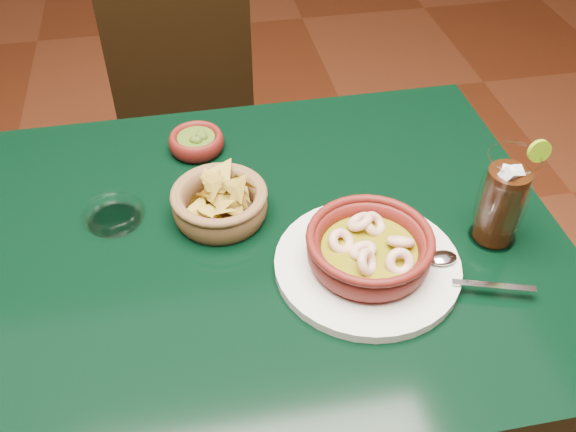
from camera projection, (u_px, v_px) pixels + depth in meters
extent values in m
cube|color=black|center=(203.00, 254.00, 1.06)|extent=(1.20, 0.80, 0.04)
cylinder|color=black|center=(415.00, 234.00, 1.64)|extent=(0.06, 0.06, 0.71)
cube|color=black|center=(198.00, 162.00, 1.73)|extent=(0.43, 0.43, 0.04)
cylinder|color=black|center=(151.00, 275.00, 1.72)|extent=(0.03, 0.03, 0.44)
cylinder|color=black|center=(277.00, 251.00, 1.78)|extent=(0.03, 0.03, 0.44)
cylinder|color=black|center=(140.00, 193.00, 1.97)|extent=(0.03, 0.03, 0.44)
cylinder|color=black|center=(251.00, 175.00, 2.03)|extent=(0.03, 0.03, 0.44)
cube|color=black|center=(179.00, 51.00, 1.70)|extent=(0.39, 0.05, 0.43)
cylinder|color=silver|center=(367.00, 265.00, 1.01)|extent=(0.29, 0.29, 0.02)
cylinder|color=#50110E|center=(368.00, 260.00, 1.00)|extent=(0.17, 0.17, 0.01)
torus|color=#50110E|center=(369.00, 249.00, 0.98)|extent=(0.21, 0.21, 0.04)
torus|color=#50110E|center=(370.00, 238.00, 0.97)|extent=(0.20, 0.20, 0.01)
cylinder|color=#6B650C|center=(369.00, 250.00, 0.98)|extent=(0.15, 0.15, 0.01)
torus|color=beige|center=(401.00, 242.00, 0.98)|extent=(0.05, 0.05, 0.04)
torus|color=beige|center=(374.00, 224.00, 1.01)|extent=(0.05, 0.05, 0.05)
torus|color=beige|center=(360.00, 222.00, 1.01)|extent=(0.05, 0.05, 0.04)
torus|color=beige|center=(341.00, 242.00, 0.99)|extent=(0.05, 0.05, 0.05)
torus|color=beige|center=(362.00, 251.00, 0.97)|extent=(0.06, 0.06, 0.03)
torus|color=beige|center=(367.00, 262.00, 0.95)|extent=(0.05, 0.06, 0.05)
torus|color=beige|center=(400.00, 262.00, 0.95)|extent=(0.05, 0.05, 0.05)
cube|color=silver|center=(494.00, 286.00, 0.96)|extent=(0.12, 0.05, 0.00)
ellipsoid|color=silver|center=(442.00, 258.00, 1.00)|extent=(0.05, 0.03, 0.01)
cylinder|color=brown|center=(221.00, 214.00, 1.10)|extent=(0.14, 0.14, 0.01)
torus|color=brown|center=(220.00, 204.00, 1.08)|extent=(0.20, 0.20, 0.06)
torus|color=brown|center=(219.00, 194.00, 1.07)|extent=(0.16, 0.16, 0.01)
cone|color=#AD8D29|center=(212.00, 185.00, 1.05)|extent=(0.06, 0.06, 0.07)
cone|color=#AD8D29|center=(213.00, 198.00, 1.09)|extent=(0.05, 0.07, 0.05)
cone|color=#AD8D29|center=(216.00, 183.00, 1.08)|extent=(0.05, 0.07, 0.07)
cone|color=#AD8D29|center=(203.00, 213.00, 1.06)|extent=(0.05, 0.07, 0.07)
cone|color=#AD8D29|center=(241.00, 188.00, 1.08)|extent=(0.05, 0.06, 0.04)
cone|color=#AD8D29|center=(225.00, 208.00, 1.08)|extent=(0.08, 0.06, 0.07)
cone|color=#AD8D29|center=(210.00, 177.00, 1.09)|extent=(0.06, 0.08, 0.06)
cone|color=#AD8D29|center=(233.00, 206.00, 1.06)|extent=(0.08, 0.07, 0.05)
cone|color=#AD8D29|center=(236.00, 187.00, 1.05)|extent=(0.08, 0.05, 0.07)
cone|color=#AD8D29|center=(222.00, 171.00, 1.09)|extent=(0.08, 0.08, 0.04)
cone|color=#AD8D29|center=(221.00, 206.00, 1.04)|extent=(0.06, 0.07, 0.04)
cone|color=#AD8D29|center=(204.00, 199.00, 1.07)|extent=(0.06, 0.02, 0.06)
cone|color=#AD8D29|center=(224.00, 199.00, 1.09)|extent=(0.05, 0.07, 0.05)
cone|color=#AD8D29|center=(236.00, 191.00, 1.08)|extent=(0.04, 0.06, 0.06)
cone|color=#AD8D29|center=(238.00, 200.00, 1.06)|extent=(0.07, 0.04, 0.08)
cone|color=#AD8D29|center=(220.00, 193.00, 1.07)|extent=(0.08, 0.06, 0.06)
cone|color=#AD8D29|center=(223.00, 210.00, 1.04)|extent=(0.08, 0.07, 0.05)
cone|color=#AD8D29|center=(219.00, 198.00, 1.06)|extent=(0.08, 0.06, 0.07)
cone|color=#AD8D29|center=(242.00, 181.00, 1.06)|extent=(0.07, 0.06, 0.06)
cone|color=#AD8D29|center=(212.00, 211.00, 1.06)|extent=(0.06, 0.07, 0.04)
cone|color=#AD8D29|center=(202.00, 198.00, 1.07)|extent=(0.07, 0.05, 0.06)
cone|color=#AD8D29|center=(232.00, 187.00, 1.07)|extent=(0.07, 0.06, 0.08)
cone|color=#AD8D29|center=(213.00, 187.00, 1.07)|extent=(0.07, 0.06, 0.05)
cone|color=#AD8D29|center=(199.00, 210.00, 1.05)|extent=(0.08, 0.06, 0.06)
cylinder|color=#50110E|center=(197.00, 149.00, 1.24)|extent=(0.09, 0.09, 0.01)
torus|color=#50110E|center=(196.00, 142.00, 1.23)|extent=(0.12, 0.12, 0.04)
cylinder|color=#2E460F|center=(196.00, 139.00, 1.22)|extent=(0.07, 0.07, 0.01)
sphere|color=#2E460F|center=(197.00, 141.00, 1.21)|extent=(0.02, 0.02, 0.02)
sphere|color=#2E460F|center=(202.00, 134.00, 1.22)|extent=(0.02, 0.02, 0.02)
sphere|color=#2E460F|center=(203.00, 137.00, 1.22)|extent=(0.02, 0.02, 0.02)
sphere|color=#2E460F|center=(194.00, 140.00, 1.21)|extent=(0.02, 0.02, 0.02)
sphere|color=#2E460F|center=(200.00, 136.00, 1.22)|extent=(0.02, 0.02, 0.02)
cylinder|color=white|center=(492.00, 235.00, 1.06)|extent=(0.08, 0.08, 0.01)
torus|color=white|center=(503.00, 199.00, 1.01)|extent=(0.17, 0.17, 0.09)
cylinder|color=black|center=(501.00, 205.00, 1.02)|extent=(0.07, 0.07, 0.13)
cube|color=silver|center=(515.00, 173.00, 0.97)|extent=(0.03, 0.03, 0.03)
cube|color=silver|center=(507.00, 173.00, 0.97)|extent=(0.03, 0.03, 0.02)
cube|color=silver|center=(509.00, 175.00, 0.96)|extent=(0.03, 0.03, 0.03)
cube|color=silver|center=(506.00, 188.00, 0.98)|extent=(0.03, 0.03, 0.03)
cube|color=silver|center=(512.00, 186.00, 0.98)|extent=(0.03, 0.03, 0.03)
cube|color=silver|center=(511.00, 187.00, 0.97)|extent=(0.03, 0.03, 0.02)
torus|color=white|center=(515.00, 157.00, 0.95)|extent=(0.08, 0.08, 0.00)
cylinder|color=#689B10|center=(539.00, 151.00, 0.95)|extent=(0.04, 0.01, 0.04)
cylinder|color=white|center=(115.00, 218.00, 1.09)|extent=(0.09, 0.09, 0.01)
torus|color=white|center=(113.00, 214.00, 1.08)|extent=(0.11, 0.11, 0.03)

